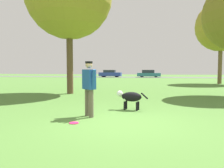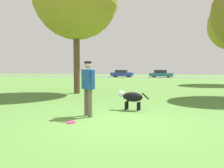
% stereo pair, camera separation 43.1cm
% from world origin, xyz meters
% --- Properties ---
extents(ground_plane, '(120.00, 120.00, 0.00)m').
position_xyz_m(ground_plane, '(0.00, 0.00, 0.00)').
color(ground_plane, '#4C7A33').
extents(far_road_strip, '(120.00, 6.00, 0.01)m').
position_xyz_m(far_road_strip, '(0.00, 35.21, 0.01)').
color(far_road_strip, '#5B5B59').
rests_on(far_road_strip, ground_plane).
extents(person, '(0.56, 0.52, 1.58)m').
position_xyz_m(person, '(-1.06, 0.50, 0.93)').
color(person, '#665B4C').
rests_on(person, ground_plane).
extents(dog, '(1.09, 0.44, 0.63)m').
position_xyz_m(dog, '(-0.04, 1.81, 0.43)').
color(dog, black).
rests_on(dog, ground_plane).
extents(frisbee, '(0.24, 0.24, 0.02)m').
position_xyz_m(frisbee, '(-1.20, -0.33, 0.01)').
color(frisbee, '#E52366').
rests_on(frisbee, ground_plane).
extents(tree_far_right, '(4.79, 4.79, 7.92)m').
position_xyz_m(tree_far_right, '(6.84, 17.31, 5.51)').
color(tree_far_right, brown).
rests_on(tree_far_right, ground_plane).
extents(parked_car_blue, '(4.19, 1.73, 1.34)m').
position_xyz_m(parked_car_blue, '(-7.69, 34.94, 0.66)').
color(parked_car_blue, '#284293').
rests_on(parked_car_blue, ground_plane).
extents(parked_car_teal, '(4.26, 1.75, 1.35)m').
position_xyz_m(parked_car_teal, '(-0.48, 35.13, 0.65)').
color(parked_car_teal, teal).
rests_on(parked_car_teal, ground_plane).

